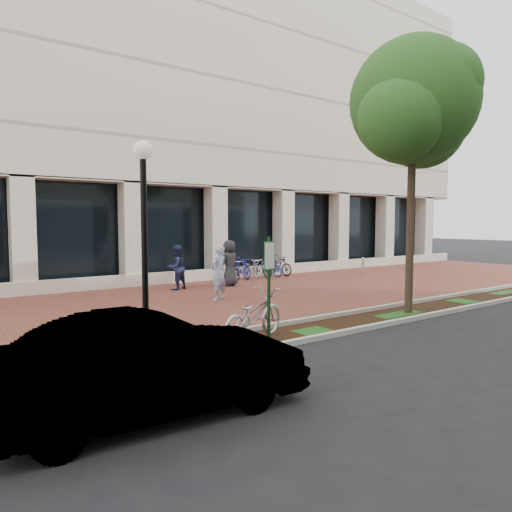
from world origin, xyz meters
TOP-DOWN VIEW (x-y plane):
  - ground at (0.00, 0.00)m, footprint 120.00×120.00m
  - brick_plaza at (0.00, 0.00)m, footprint 40.00×9.00m
  - planting_strip at (0.00, -5.25)m, footprint 40.00×1.50m
  - curb_plaza_side at (0.00, -4.50)m, footprint 40.00×0.12m
  - curb_street_side at (0.00, -6.00)m, footprint 40.00×0.12m
  - near_office_building at (0.00, 10.47)m, footprint 40.00×12.12m
  - parking_sign at (-2.78, -5.40)m, footprint 0.34×0.07m
  - lamppost at (-5.39, -4.88)m, footprint 0.36×0.36m
  - street_tree at (2.35, -5.26)m, footprint 4.17×3.48m
  - locked_bicycle at (-3.07, -5.22)m, footprint 2.23×1.43m
  - pedestrian_left at (-0.98, -0.28)m, footprint 0.78×0.65m
  - pedestrian_mid at (-1.09, 2.66)m, footprint 1.00×0.88m
  - pedestrian_right at (1.13, 2.37)m, footprint 1.05×0.85m
  - bollard at (7.95, 1.34)m, footprint 0.12×0.12m
  - bike_rack_cluster at (3.64, 4.07)m, footprint 3.49×1.76m
  - sedan_near_curb at (-6.39, -7.57)m, footprint 4.26×1.73m

SIDE VIEW (x-z plane):
  - ground at x=0.00m, z-range 0.00..0.00m
  - brick_plaza at x=0.00m, z-range 0.00..0.01m
  - planting_strip at x=0.00m, z-range 0.00..0.01m
  - curb_plaza_side at x=0.00m, z-range 0.00..0.12m
  - curb_street_side at x=0.00m, z-range 0.00..0.12m
  - bike_rack_cluster at x=3.64m, z-range -0.03..0.97m
  - bollard at x=7.95m, z-range 0.01..0.95m
  - locked_bicycle at x=-3.07m, z-range 0.00..1.11m
  - sedan_near_curb at x=-6.39m, z-range 0.00..1.37m
  - pedestrian_mid at x=-1.09m, z-range 0.00..1.72m
  - pedestrian_left at x=-0.98m, z-range 0.00..1.82m
  - pedestrian_right at x=1.13m, z-range 0.00..1.86m
  - parking_sign at x=-2.78m, z-range 0.32..2.59m
  - lamppost at x=-5.39m, z-range 0.27..4.38m
  - street_tree at x=2.35m, z-range 1.86..9.50m
  - near_office_building at x=0.00m, z-range 2.05..18.05m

